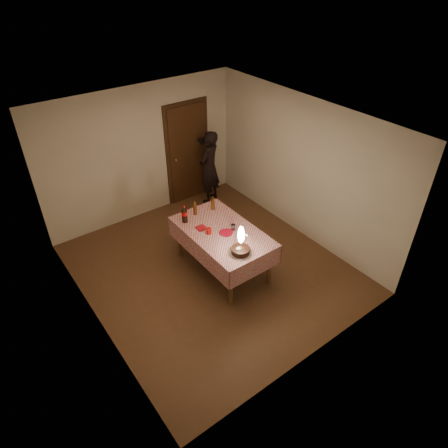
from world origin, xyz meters
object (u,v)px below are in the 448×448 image
(red_cup, at_px, (209,231))
(cola_bottle, at_px, (184,214))
(amber_bottle_right, at_px, (213,203))
(dining_table, at_px, (222,236))
(birthday_cake, at_px, (241,247))
(clear_cup, at_px, (233,227))
(photographer, at_px, (209,167))
(amber_bottle_left, at_px, (195,208))
(red_plate, at_px, (226,233))

(red_cup, relative_size, cola_bottle, 0.31)
(cola_bottle, height_order, amber_bottle_right, cola_bottle)
(cola_bottle, bearing_deg, red_cup, -75.98)
(dining_table, relative_size, amber_bottle_right, 6.75)
(birthday_cake, xyz_separation_m, cola_bottle, (-0.23, 1.20, 0.04))
(dining_table, relative_size, clear_cup, 19.11)
(red_cup, height_order, photographer, photographer)
(amber_bottle_left, relative_size, amber_bottle_right, 1.00)
(red_cup, bearing_deg, amber_bottle_right, 49.21)
(photographer, bearing_deg, amber_bottle_left, -132.77)
(birthday_cake, relative_size, amber_bottle_right, 1.90)
(clear_cup, distance_m, cola_bottle, 0.83)
(red_plate, distance_m, red_cup, 0.28)
(red_plate, distance_m, amber_bottle_right, 0.74)
(red_plate, height_order, photographer, photographer)
(dining_table, xyz_separation_m, birthday_cake, (-0.12, -0.62, 0.22))
(amber_bottle_left, xyz_separation_m, amber_bottle_right, (0.33, -0.05, 0.00))
(photographer, bearing_deg, clear_cup, -115.00)
(amber_bottle_right, height_order, photographer, photographer)
(birthday_cake, bearing_deg, amber_bottle_left, 88.57)
(red_plate, distance_m, clear_cup, 0.16)
(red_cup, distance_m, cola_bottle, 0.54)
(clear_cup, height_order, amber_bottle_right, amber_bottle_right)
(dining_table, xyz_separation_m, photographer, (1.11, 1.95, 0.11))
(clear_cup, bearing_deg, cola_bottle, 127.95)
(clear_cup, xyz_separation_m, amber_bottle_right, (0.09, 0.68, 0.07))
(amber_bottle_left, bearing_deg, cola_bottle, -162.78)
(dining_table, distance_m, red_cup, 0.27)
(dining_table, relative_size, amber_bottle_left, 6.75)
(photographer, bearing_deg, amber_bottle_right, -122.64)
(red_cup, bearing_deg, photographer, 54.84)
(dining_table, bearing_deg, red_plate, -78.43)
(red_cup, relative_size, clear_cup, 1.11)
(cola_bottle, relative_size, amber_bottle_right, 1.25)
(amber_bottle_left, bearing_deg, dining_table, -82.80)
(birthday_cake, distance_m, red_cup, 0.70)
(red_plate, relative_size, red_cup, 2.20)
(red_cup, distance_m, clear_cup, 0.41)
(amber_bottle_right, bearing_deg, photographer, 57.36)
(dining_table, xyz_separation_m, clear_cup, (0.17, -0.07, 0.15))
(birthday_cake, height_order, clear_cup, birthday_cake)
(red_plate, xyz_separation_m, photographer, (1.09, 2.03, -0.00))
(red_plate, relative_size, clear_cup, 2.44)
(dining_table, bearing_deg, clear_cup, -23.79)
(red_cup, bearing_deg, clear_cup, -20.41)
(red_plate, xyz_separation_m, clear_cup, (0.15, 0.01, 0.04))
(red_plate, bearing_deg, clear_cup, 2.78)
(amber_bottle_right, xyz_separation_m, photographer, (0.86, 1.34, -0.12))
(red_plate, relative_size, cola_bottle, 0.69)
(red_cup, xyz_separation_m, clear_cup, (0.38, -0.14, -0.01))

